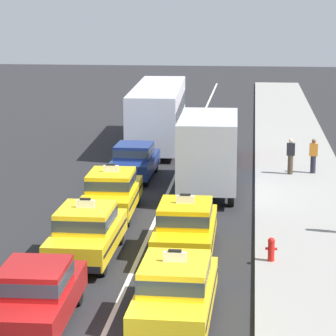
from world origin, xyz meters
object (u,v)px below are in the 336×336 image
(taxi_left_second, at_px, (87,231))
(pedestrian_near_crosswalk, at_px, (313,156))
(taxi_left_third, at_px, (112,192))
(taxi_right_nearest, at_px, (175,291))
(sedan_left_fourth, at_px, (134,160))
(bus_left_fifth, at_px, (158,111))
(sedan_left_nearest, at_px, (36,293))
(fire_hydrant, at_px, (271,248))
(box_truck_right_third, at_px, (209,149))
(taxi_right_second, at_px, (185,226))
(sedan_right_fourth, at_px, (219,142))
(pedestrian_trailing, at_px, (291,156))

(taxi_left_second, xyz_separation_m, pedestrian_near_crosswalk, (7.76, 12.63, 0.06))
(taxi_left_third, xyz_separation_m, taxi_right_nearest, (3.34, -9.91, 0.00))
(sedan_left_fourth, distance_m, bus_left_fifth, 8.77)
(taxi_left_second, height_order, pedestrian_near_crosswalk, taxi_left_second)
(taxi_left_third, height_order, taxi_right_nearest, same)
(sedan_left_nearest, distance_m, sedan_left_fourth, 16.53)
(sedan_left_fourth, relative_size, fire_hydrant, 5.92)
(sedan_left_nearest, xyz_separation_m, box_truck_right_third, (3.40, 14.48, 0.93))
(taxi_right_second, bearing_deg, bus_left_fifth, 99.33)
(sedan_left_fourth, relative_size, bus_left_fifth, 0.38)
(sedan_right_fourth, bearing_deg, box_truck_right_third, -91.02)
(sedan_right_fourth, relative_size, fire_hydrant, 5.94)
(bus_left_fifth, xyz_separation_m, pedestrian_trailing, (6.90, -7.71, -0.85))
(bus_left_fifth, bearing_deg, pedestrian_near_crosswalk, -42.91)
(sedan_left_fourth, height_order, sedan_right_fourth, same)
(sedan_left_nearest, xyz_separation_m, taxi_right_second, (3.15, 6.10, 0.03))
(taxi_left_third, distance_m, sedan_right_fourth, 11.61)
(taxi_right_nearest, bearing_deg, sedan_left_nearest, -172.14)
(taxi_left_third, xyz_separation_m, box_truck_right_third, (3.36, 4.10, 0.90))
(fire_hydrant, bearing_deg, sedan_left_fourth, 117.27)
(taxi_right_nearest, distance_m, fire_hydrant, 5.32)
(box_truck_right_third, bearing_deg, pedestrian_trailing, 41.17)
(box_truck_right_third, relative_size, sedan_right_fourth, 1.62)
(sedan_left_fourth, xyz_separation_m, bus_left_fifth, (0.03, 8.71, 0.97))
(taxi_left_second, relative_size, box_truck_right_third, 0.65)
(pedestrian_trailing, bearing_deg, bus_left_fifth, 131.85)
(sedan_left_fourth, relative_size, pedestrian_near_crosswalk, 2.76)
(taxi_left_second, height_order, bus_left_fifth, bus_left_fifth)
(taxi_left_second, height_order, pedestrian_trailing, taxi_left_second)
(bus_left_fifth, distance_m, fire_hydrant, 20.92)
(sedan_left_fourth, bearing_deg, taxi_right_second, -73.05)
(sedan_left_fourth, bearing_deg, sedan_right_fourth, 54.10)
(pedestrian_near_crosswalk, bearing_deg, taxi_left_second, -121.58)
(box_truck_right_third, xyz_separation_m, fire_hydrant, (2.41, -9.29, -1.23))
(bus_left_fifth, distance_m, pedestrian_trailing, 10.38)
(taxi_left_third, height_order, taxi_right_second, same)
(taxi_left_second, distance_m, bus_left_fifth, 20.03)
(sedan_left_fourth, xyz_separation_m, fire_hydrant, (5.85, -11.35, -0.30))
(taxi_left_third, relative_size, pedestrian_near_crosswalk, 2.94)
(taxi_left_second, relative_size, taxi_right_nearest, 0.99)
(sedan_left_nearest, height_order, pedestrian_trailing, pedestrian_trailing)
(sedan_left_nearest, bearing_deg, bus_left_fifth, 90.00)
(taxi_right_nearest, distance_m, sedan_right_fourth, 20.98)
(bus_left_fifth, height_order, fire_hydrant, bus_left_fifth)
(taxi_right_second, distance_m, pedestrian_trailing, 12.04)
(sedan_right_fourth, bearing_deg, pedestrian_near_crosswalk, -39.09)
(taxi_right_second, bearing_deg, sedan_right_fourth, 88.58)
(pedestrian_near_crosswalk, bearing_deg, bus_left_fifth, 137.09)
(taxi_left_third, height_order, box_truck_right_third, box_truck_right_third)
(sedan_left_fourth, relative_size, taxi_right_second, 0.95)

